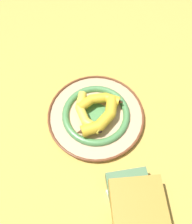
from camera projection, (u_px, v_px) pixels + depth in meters
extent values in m
plane|color=gold|center=(103.00, 114.00, 0.81)|extent=(2.80, 2.80, 0.00)
cylinder|color=tan|center=(96.00, 116.00, 0.79)|extent=(0.34, 0.34, 0.02)
torus|color=#4C894C|center=(96.00, 114.00, 0.78)|extent=(0.24, 0.24, 0.02)
cylinder|color=#4C894C|center=(96.00, 115.00, 0.79)|extent=(0.09, 0.09, 0.00)
torus|color=brown|center=(96.00, 114.00, 0.78)|extent=(0.35, 0.35, 0.01)
cylinder|color=gold|center=(90.00, 129.00, 0.72)|extent=(0.07, 0.07, 0.04)
cylinder|color=gold|center=(105.00, 120.00, 0.74)|extent=(0.07, 0.06, 0.04)
cylinder|color=gold|center=(111.00, 106.00, 0.76)|extent=(0.06, 0.04, 0.04)
sphere|color=gold|center=(99.00, 126.00, 0.72)|extent=(0.04, 0.04, 0.04)
sphere|color=gold|center=(110.00, 114.00, 0.75)|extent=(0.04, 0.04, 0.04)
cone|color=#472D19|center=(82.00, 132.00, 0.72)|extent=(0.04, 0.05, 0.03)
sphere|color=black|center=(112.00, 99.00, 0.78)|extent=(0.02, 0.02, 0.02)
cylinder|color=gold|center=(112.00, 99.00, 0.78)|extent=(0.04, 0.06, 0.03)
cylinder|color=gold|center=(98.00, 98.00, 0.78)|extent=(0.05, 0.06, 0.03)
cylinder|color=gold|center=(85.00, 103.00, 0.77)|extent=(0.06, 0.06, 0.03)
sphere|color=gold|center=(105.00, 97.00, 0.78)|extent=(0.03, 0.03, 0.03)
sphere|color=gold|center=(91.00, 99.00, 0.78)|extent=(0.03, 0.03, 0.03)
cone|color=#472D19|center=(119.00, 102.00, 0.77)|extent=(0.03, 0.03, 0.03)
sphere|color=black|center=(79.00, 107.00, 0.76)|extent=(0.02, 0.02, 0.02)
cylinder|color=yellow|center=(81.00, 100.00, 0.78)|extent=(0.06, 0.03, 0.03)
cylinder|color=yellow|center=(83.00, 114.00, 0.75)|extent=(0.07, 0.06, 0.03)
cylinder|color=yellow|center=(93.00, 126.00, 0.73)|extent=(0.05, 0.07, 0.03)
sphere|color=yellow|center=(80.00, 107.00, 0.76)|extent=(0.03, 0.03, 0.03)
sphere|color=yellow|center=(86.00, 121.00, 0.74)|extent=(0.03, 0.03, 0.03)
cone|color=#472D19|center=(83.00, 93.00, 0.79)|extent=(0.03, 0.02, 0.02)
sphere|color=black|center=(100.00, 131.00, 0.72)|extent=(0.02, 0.02, 0.02)
cube|color=silver|center=(134.00, 209.00, 0.64)|extent=(0.19, 0.18, 0.04)
cube|color=white|center=(134.00, 208.00, 0.64)|extent=(0.18, 0.17, 0.03)
cube|color=#4C754C|center=(133.00, 209.00, 0.60)|extent=(0.24, 0.19, 0.04)
cube|color=white|center=(133.00, 207.00, 0.60)|extent=(0.23, 0.18, 0.03)
cube|color=#B28933|center=(139.00, 209.00, 0.56)|extent=(0.19, 0.18, 0.04)
cube|color=white|center=(138.00, 208.00, 0.56)|extent=(0.18, 0.17, 0.03)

